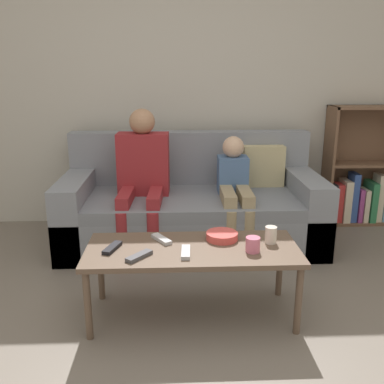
{
  "coord_description": "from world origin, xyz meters",
  "views": [
    {
      "loc": [
        -0.11,
        -1.72,
        1.44
      ],
      "look_at": [
        0.01,
        1.14,
        0.61
      ],
      "focal_mm": 40.0,
      "sensor_mm": 36.0,
      "label": 1
    }
  ],
  "objects_px": {
    "person_child": "(235,186)",
    "tv_remote_0": "(112,248)",
    "couch": "(192,208)",
    "tv_remote_2": "(186,252)",
    "coffee_table": "(192,254)",
    "cup_far": "(271,235)",
    "tv_remote_1": "(161,239)",
    "tv_remote_3": "(139,256)",
    "bookshelf": "(360,180)",
    "snack_bowl": "(222,236)",
    "cup_near": "(253,245)",
    "person_adult": "(142,169)"
  },
  "relations": [
    {
      "from": "person_child",
      "to": "tv_remote_0",
      "type": "xyz_separation_m",
      "value": [
        -0.85,
        -1.03,
        -0.08
      ]
    },
    {
      "from": "bookshelf",
      "to": "cup_near",
      "type": "relative_size",
      "value": 12.88
    },
    {
      "from": "bookshelf",
      "to": "snack_bowl",
      "type": "relative_size",
      "value": 5.79
    },
    {
      "from": "bookshelf",
      "to": "tv_remote_1",
      "type": "relative_size",
      "value": 6.59
    },
    {
      "from": "tv_remote_2",
      "to": "person_adult",
      "type": "bearing_deg",
      "value": 107.82
    },
    {
      "from": "snack_bowl",
      "to": "cup_near",
      "type": "bearing_deg",
      "value": -50.69
    },
    {
      "from": "person_child",
      "to": "cup_far",
      "type": "bearing_deg",
      "value": -84.71
    },
    {
      "from": "person_child",
      "to": "cup_far",
      "type": "xyz_separation_m",
      "value": [
        0.08,
        -0.97,
        -0.04
      ]
    },
    {
      "from": "cup_far",
      "to": "tv_remote_2",
      "type": "distance_m",
      "value": 0.53
    },
    {
      "from": "tv_remote_3",
      "to": "tv_remote_2",
      "type": "bearing_deg",
      "value": 49.04
    },
    {
      "from": "bookshelf",
      "to": "cup_near",
      "type": "distance_m",
      "value": 2.15
    },
    {
      "from": "person_child",
      "to": "snack_bowl",
      "type": "height_order",
      "value": "person_child"
    },
    {
      "from": "tv_remote_3",
      "to": "snack_bowl",
      "type": "bearing_deg",
      "value": 67.06
    },
    {
      "from": "person_child",
      "to": "tv_remote_0",
      "type": "relative_size",
      "value": 5.14
    },
    {
      "from": "person_adult",
      "to": "cup_near",
      "type": "xyz_separation_m",
      "value": [
        0.7,
        -1.16,
        -0.18
      ]
    },
    {
      "from": "person_child",
      "to": "cup_far",
      "type": "relative_size",
      "value": 8.98
    },
    {
      "from": "cup_far",
      "to": "couch",
      "type": "bearing_deg",
      "value": 110.34
    },
    {
      "from": "tv_remote_3",
      "to": "snack_bowl",
      "type": "distance_m",
      "value": 0.54
    },
    {
      "from": "bookshelf",
      "to": "snack_bowl",
      "type": "distance_m",
      "value": 2.11
    },
    {
      "from": "snack_bowl",
      "to": "tv_remote_2",
      "type": "bearing_deg",
      "value": -137.94
    },
    {
      "from": "tv_remote_0",
      "to": "tv_remote_1",
      "type": "distance_m",
      "value": 0.3
    },
    {
      "from": "tv_remote_2",
      "to": "tv_remote_3",
      "type": "distance_m",
      "value": 0.26
    },
    {
      "from": "tv_remote_2",
      "to": "tv_remote_3",
      "type": "bearing_deg",
      "value": -168.46
    },
    {
      "from": "couch",
      "to": "tv_remote_0",
      "type": "relative_size",
      "value": 12.06
    },
    {
      "from": "couch",
      "to": "tv_remote_0",
      "type": "height_order",
      "value": "couch"
    },
    {
      "from": "cup_far",
      "to": "tv_remote_1",
      "type": "bearing_deg",
      "value": 174.81
    },
    {
      "from": "tv_remote_2",
      "to": "snack_bowl",
      "type": "bearing_deg",
      "value": 44.86
    },
    {
      "from": "tv_remote_3",
      "to": "cup_far",
      "type": "bearing_deg",
      "value": 53.44
    },
    {
      "from": "cup_near",
      "to": "snack_bowl",
      "type": "xyz_separation_m",
      "value": [
        -0.15,
        0.19,
        -0.02
      ]
    },
    {
      "from": "tv_remote_0",
      "to": "cup_far",
      "type": "bearing_deg",
      "value": 22.13
    },
    {
      "from": "person_adult",
      "to": "tv_remote_1",
      "type": "xyz_separation_m",
      "value": [
        0.17,
        -0.97,
        -0.21
      ]
    },
    {
      "from": "tv_remote_1",
      "to": "snack_bowl",
      "type": "height_order",
      "value": "snack_bowl"
    },
    {
      "from": "tv_remote_2",
      "to": "coffee_table",
      "type": "bearing_deg",
      "value": 67.64
    },
    {
      "from": "tv_remote_2",
      "to": "bookshelf",
      "type": "bearing_deg",
      "value": 47.15
    },
    {
      "from": "bookshelf",
      "to": "tv_remote_0",
      "type": "relative_size",
      "value": 6.33
    },
    {
      "from": "cup_far",
      "to": "cup_near",
      "type": "bearing_deg",
      "value": -136.47
    },
    {
      "from": "couch",
      "to": "tv_remote_2",
      "type": "relative_size",
      "value": 12.37
    },
    {
      "from": "person_adult",
      "to": "tv_remote_3",
      "type": "height_order",
      "value": "person_adult"
    },
    {
      "from": "cup_far",
      "to": "tv_remote_1",
      "type": "xyz_separation_m",
      "value": [
        -0.65,
        0.06,
        -0.04
      ]
    },
    {
      "from": "couch",
      "to": "tv_remote_0",
      "type": "xyz_separation_m",
      "value": [
        -0.51,
        -1.18,
        0.16
      ]
    },
    {
      "from": "coffee_table",
      "to": "tv_remote_2",
      "type": "height_order",
      "value": "tv_remote_2"
    },
    {
      "from": "couch",
      "to": "tv_remote_2",
      "type": "distance_m",
      "value": 1.28
    },
    {
      "from": "bookshelf",
      "to": "coffee_table",
      "type": "relative_size",
      "value": 0.9
    },
    {
      "from": "tv_remote_1",
      "to": "tv_remote_3",
      "type": "xyz_separation_m",
      "value": [
        -0.12,
        -0.24,
        0.0
      ]
    },
    {
      "from": "cup_near",
      "to": "tv_remote_2",
      "type": "xyz_separation_m",
      "value": [
        -0.38,
        -0.02,
        -0.03
      ]
    },
    {
      "from": "couch",
      "to": "cup_far",
      "type": "bearing_deg",
      "value": -69.66
    },
    {
      "from": "person_adult",
      "to": "tv_remote_1",
      "type": "relative_size",
      "value": 6.71
    },
    {
      "from": "tv_remote_3",
      "to": "tv_remote_1",
      "type": "bearing_deg",
      "value": 104.33
    },
    {
      "from": "tv_remote_0",
      "to": "snack_bowl",
      "type": "bearing_deg",
      "value": 29.33
    },
    {
      "from": "person_child",
      "to": "tv_remote_2",
      "type": "distance_m",
      "value": 1.19
    }
  ]
}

